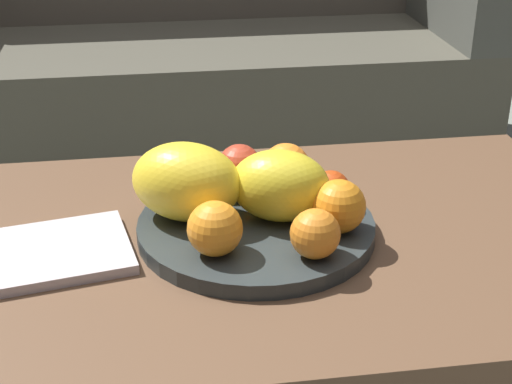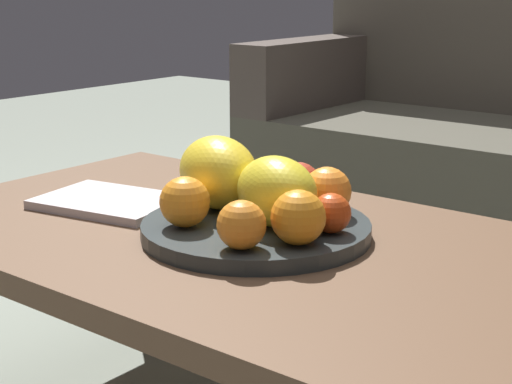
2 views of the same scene
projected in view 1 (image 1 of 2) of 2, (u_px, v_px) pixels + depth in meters
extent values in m
cube|color=brown|center=(241.00, 248.00, 1.20)|extent=(1.21, 0.69, 0.04)
cylinder|color=brown|center=(483.00, 239.00, 1.64)|extent=(0.05, 0.05, 0.37)
cube|color=#49473B|center=(205.00, 99.00, 2.41)|extent=(1.70, 0.70, 0.40)
cylinder|color=#2C3334|center=(256.00, 228.00, 1.20)|extent=(0.37, 0.37, 0.03)
ellipsoid|color=yellow|center=(187.00, 182.00, 1.18)|extent=(0.21, 0.19, 0.12)
ellipsoid|color=yellow|center=(280.00, 186.00, 1.18)|extent=(0.18, 0.16, 0.11)
sphere|color=orange|center=(339.00, 206.00, 1.15)|extent=(0.08, 0.08, 0.08)
sphere|color=orange|center=(215.00, 229.00, 1.09)|extent=(0.08, 0.08, 0.08)
sphere|color=orange|center=(286.00, 167.00, 1.28)|extent=(0.08, 0.08, 0.08)
sphere|color=orange|center=(315.00, 234.00, 1.08)|extent=(0.07, 0.07, 0.07)
sphere|color=#B23B26|center=(239.00, 166.00, 1.29)|extent=(0.07, 0.07, 0.07)
sphere|color=#BF3E13|center=(331.00, 190.00, 1.22)|extent=(0.06, 0.06, 0.06)
ellipsoid|color=yellow|center=(265.00, 186.00, 1.27)|extent=(0.15, 0.08, 0.03)
ellipsoid|color=yellow|center=(253.00, 189.00, 1.25)|extent=(0.15, 0.09, 0.03)
ellipsoid|color=yellow|center=(268.00, 175.00, 1.24)|extent=(0.14, 0.11, 0.03)
cube|color=beige|center=(44.00, 254.00, 1.13)|extent=(0.28, 0.22, 0.02)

